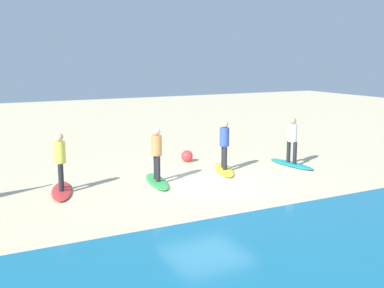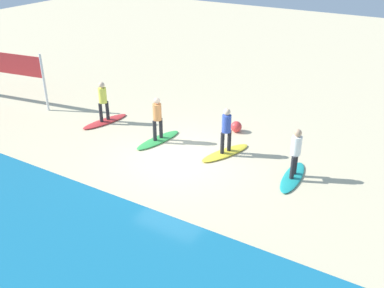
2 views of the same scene
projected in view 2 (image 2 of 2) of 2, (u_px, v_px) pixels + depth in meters
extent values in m
plane|color=beige|center=(177.00, 158.00, 15.15)|extent=(60.00, 60.00, 0.00)
ellipsoid|color=teal|center=(292.00, 177.00, 13.93)|extent=(0.72, 2.14, 0.09)
cylinder|color=#232328|center=(293.00, 168.00, 13.60)|extent=(0.14, 0.14, 0.78)
cylinder|color=#232328|center=(295.00, 163.00, 13.86)|extent=(0.14, 0.14, 0.78)
cylinder|color=white|center=(296.00, 146.00, 13.41)|extent=(0.32, 0.32, 0.62)
sphere|color=tan|center=(298.00, 133.00, 13.22)|extent=(0.24, 0.24, 0.24)
ellipsoid|color=yellow|center=(225.00, 153.00, 15.39)|extent=(1.29, 2.16, 0.09)
cylinder|color=#232328|center=(222.00, 143.00, 15.10)|extent=(0.14, 0.14, 0.78)
cylinder|color=#232328|center=(229.00, 141.00, 15.28)|extent=(0.14, 0.14, 0.78)
cylinder|color=#334CAD|center=(227.00, 124.00, 14.87)|extent=(0.32, 0.32, 0.62)
sphere|color=beige|center=(227.00, 112.00, 14.68)|extent=(0.24, 0.24, 0.24)
ellipsoid|color=green|center=(158.00, 140.00, 16.30)|extent=(0.94, 2.17, 0.09)
cylinder|color=#232328|center=(155.00, 131.00, 16.00)|extent=(0.14, 0.14, 0.78)
cylinder|color=#232328|center=(161.00, 128.00, 16.21)|extent=(0.14, 0.14, 0.78)
cylinder|color=#E58C4C|center=(157.00, 112.00, 15.79)|extent=(0.32, 0.32, 0.62)
sphere|color=beige|center=(157.00, 101.00, 15.59)|extent=(0.24, 0.24, 0.24)
ellipsoid|color=red|center=(105.00, 121.00, 17.82)|extent=(1.04, 2.17, 0.09)
cylinder|color=#232328|center=(101.00, 113.00, 17.52)|extent=(0.14, 0.14, 0.78)
cylinder|color=#232328|center=(107.00, 110.00, 17.72)|extent=(0.14, 0.14, 0.78)
cylinder|color=#E0E04C|center=(103.00, 95.00, 17.30)|extent=(0.32, 0.32, 0.62)
sphere|color=beige|center=(102.00, 85.00, 17.11)|extent=(0.24, 0.24, 0.24)
cylinder|color=silver|center=(44.00, 83.00, 18.43)|extent=(0.10, 0.10, 2.50)
sphere|color=#E53838|center=(236.00, 127.00, 16.95)|extent=(0.43, 0.43, 0.43)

